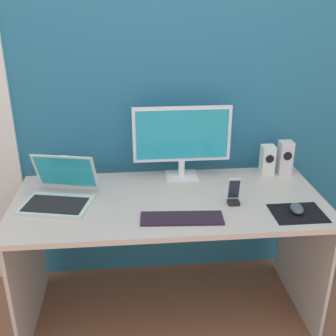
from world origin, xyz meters
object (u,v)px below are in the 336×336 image
Objects in this scene: fishbowl at (65,169)px; keyboard_external at (182,218)px; monitor at (182,138)px; speaker_right at (285,157)px; phone_in_dock at (234,195)px; speaker_near_monitor at (267,160)px; laptop at (59,193)px; mouse at (297,209)px.

fishbowl is 0.77m from keyboard_external.
keyboard_external is (-0.06, -0.48, -0.23)m from monitor.
speaker_right reaches higher than phone_in_dock.
keyboard_external is (-0.55, -0.48, -0.08)m from speaker_near_monitor.
laptop reaches higher than phone_in_dock.
speaker_near_monitor reaches higher than keyboard_external.
keyboard_external is at bearing -144.05° from speaker_right.
monitor is 0.45m from phone_in_dock.
mouse is (1.15, -0.47, -0.05)m from fishbowl.
fishbowl is at bearing 179.57° from speaker_right.
speaker_right is 1.27× the size of fishbowl.
speaker_near_monitor is 0.44× the size of laptop.
speaker_right is 0.50× the size of laptop.
fishbowl is at bearing 166.51° from mouse.
monitor is 1.41× the size of laptop.
speaker_near_monitor is (-0.10, -0.00, -0.01)m from speaker_right.
monitor reaches higher than laptop.
fishbowl is at bearing 157.87° from phone_in_dock.
monitor reaches higher than speaker_near_monitor.
monitor reaches higher than phone_in_dock.
monitor is 3.91× the size of phone_in_dock.
monitor is at bearing 145.98° from mouse.
mouse is at bearing -10.64° from laptop.
speaker_right reaches higher than speaker_near_monitor.
keyboard_external is 0.56m from mouse.
speaker_near_monitor is 1.13× the size of fishbowl.
monitor is 1.41× the size of keyboard_external.
laptop reaches higher than keyboard_external.
monitor reaches higher than mouse.
speaker_near_monitor is 0.74m from keyboard_external.
laptop is at bearing 162.35° from keyboard_external.
speaker_right is 0.48m from mouse.
monitor is at bearing 86.85° from keyboard_external.
fishbowl is (-1.25, 0.01, -0.02)m from speaker_right.
speaker_near_monitor is at bearing 44.29° from keyboard_external.
keyboard_external is at bearing -21.26° from laptop.
laptop is 3.86× the size of mouse.
laptop is (-1.15, -0.25, -0.04)m from speaker_near_monitor.
monitor is at bearing 179.93° from speaker_near_monitor.
monitor is 0.52m from speaker_near_monitor.
speaker_near_monitor is at bearing -0.47° from fishbowl.
mouse is at bearing -22.52° from phone_in_dock.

